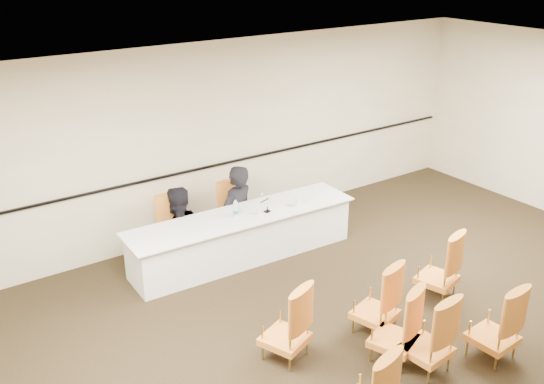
# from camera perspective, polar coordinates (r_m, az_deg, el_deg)

# --- Properties ---
(floor) EXTENTS (10.00, 10.00, 0.00)m
(floor) POSITION_cam_1_polar(r_m,az_deg,el_deg) (7.22, 11.52, -14.77)
(floor) COLOR black
(floor) RESTS_ON ground
(ceiling) EXTENTS (10.00, 10.00, 0.00)m
(ceiling) POSITION_cam_1_polar(r_m,az_deg,el_deg) (5.93, 13.77, 9.01)
(ceiling) COLOR silver
(ceiling) RESTS_ON ground
(wall_back) EXTENTS (10.00, 0.04, 3.00)m
(wall_back) POSITION_cam_1_polar(r_m,az_deg,el_deg) (9.38, -5.40, 4.93)
(wall_back) COLOR beige
(wall_back) RESTS_ON ground
(wall_rail) EXTENTS (9.80, 0.04, 0.03)m
(wall_rail) POSITION_cam_1_polar(r_m,az_deg,el_deg) (9.48, -5.20, 2.56)
(wall_rail) COLOR black
(wall_rail) RESTS_ON wall_back
(panel_table) EXTENTS (3.50, 0.93, 0.69)m
(panel_table) POSITION_cam_1_polar(r_m,az_deg,el_deg) (8.85, -2.73, -4.19)
(panel_table) COLOR white
(panel_table) RESTS_ON ground
(panelist_main) EXTENTS (0.73, 0.58, 1.74)m
(panelist_main) POSITION_cam_1_polar(r_m,az_deg,el_deg) (9.34, -3.31, -2.57)
(panelist_main) COLOR black
(panelist_main) RESTS_ON ground
(panelist_main_chair) EXTENTS (0.52, 0.52, 0.95)m
(panelist_main_chair) POSITION_cam_1_polar(r_m,az_deg,el_deg) (9.29, -3.32, -1.95)
(panelist_main_chair) COLOR #CB6B24
(panelist_main_chair) RESTS_ON ground
(panelist_second) EXTENTS (0.84, 0.69, 1.62)m
(panelist_second) POSITION_cam_1_polar(r_m,az_deg,el_deg) (8.98, -8.85, -4.40)
(panelist_second) COLOR black
(panelist_second) RESTS_ON ground
(panelist_second_chair) EXTENTS (0.52, 0.52, 0.95)m
(panelist_second_chair) POSITION_cam_1_polar(r_m,az_deg,el_deg) (8.90, -8.92, -3.37)
(panelist_second_chair) COLOR #CB6B24
(panelist_second_chair) RESTS_ON ground
(papers) EXTENTS (0.35, 0.29, 0.00)m
(papers) POSITION_cam_1_polar(r_m,az_deg,el_deg) (8.88, 0.45, -1.57)
(papers) COLOR white
(papers) RESTS_ON panel_table
(microphone) EXTENTS (0.11, 0.19, 0.26)m
(microphone) POSITION_cam_1_polar(r_m,az_deg,el_deg) (8.72, -0.44, -1.11)
(microphone) COLOR black
(microphone) RESTS_ON panel_table
(water_bottle) EXTENTS (0.10, 0.10, 0.25)m
(water_bottle) POSITION_cam_1_polar(r_m,az_deg,el_deg) (8.60, -3.45, -1.54)
(water_bottle) COLOR teal
(water_bottle) RESTS_ON panel_table
(drinking_glass) EXTENTS (0.08, 0.08, 0.10)m
(drinking_glass) POSITION_cam_1_polar(r_m,az_deg,el_deg) (8.69, -1.18, -1.78)
(drinking_glass) COLOR white
(drinking_glass) RESTS_ON panel_table
(coffee_cup) EXTENTS (0.12, 0.12, 0.14)m
(coffee_cup) POSITION_cam_1_polar(r_m,az_deg,el_deg) (8.96, 2.41, -0.88)
(coffee_cup) COLOR white
(coffee_cup) RESTS_ON panel_table
(aud_chair_front_left) EXTENTS (0.65, 0.65, 0.95)m
(aud_chair_front_left) POSITION_cam_1_polar(r_m,az_deg,el_deg) (6.77, 1.24, -12.08)
(aud_chair_front_left) COLOR #CB6B24
(aud_chair_front_left) RESTS_ON ground
(aud_chair_front_mid) EXTENTS (0.62, 0.62, 0.95)m
(aud_chair_front_mid) POSITION_cam_1_polar(r_m,az_deg,el_deg) (7.28, 9.76, -9.75)
(aud_chair_front_mid) COLOR #CB6B24
(aud_chair_front_mid) RESTS_ON ground
(aud_chair_front_right) EXTENTS (0.62, 0.62, 0.95)m
(aud_chair_front_right) POSITION_cam_1_polar(r_m,az_deg,el_deg) (8.15, 15.39, -6.53)
(aud_chair_front_right) COLOR #CB6B24
(aud_chair_front_right) RESTS_ON ground
(aud_chair_back_mid) EXTENTS (0.55, 0.55, 0.95)m
(aud_chair_back_mid) POSITION_cam_1_polar(r_m,az_deg,el_deg) (6.82, 14.49, -12.65)
(aud_chair_back_mid) COLOR #CB6B24
(aud_chair_back_mid) RESTS_ON ground
(aud_chair_back_right) EXTENTS (0.53, 0.53, 0.95)m
(aud_chair_back_right) POSITION_cam_1_polar(r_m,az_deg,el_deg) (7.21, 20.25, -11.30)
(aud_chair_back_right) COLOR #CB6B24
(aud_chair_back_right) RESTS_ON ground
(aud_chair_extra) EXTENTS (0.65, 0.65, 0.95)m
(aud_chair_extra) POSITION_cam_1_polar(r_m,az_deg,el_deg) (6.88, 11.49, -12.00)
(aud_chair_extra) COLOR #CB6B24
(aud_chair_extra) RESTS_ON ground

